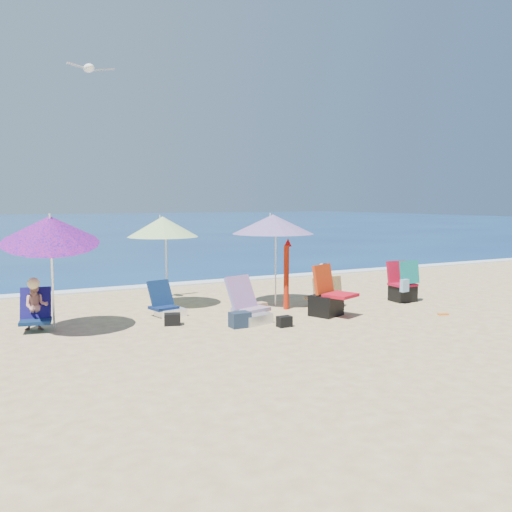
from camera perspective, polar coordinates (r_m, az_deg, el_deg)
name	(u,v)px	position (r m, az deg, el deg)	size (l,w,h in m)	color
ground	(298,323)	(9.73, 4.33, -6.90)	(120.00, 120.00, 0.00)	#D8BC84
sea	(32,225)	(53.33, -22.21, 2.98)	(120.00, 80.00, 0.12)	navy
foam	(192,283)	(14.24, -6.60, -2.80)	(120.00, 0.50, 0.04)	white
umbrella_turquoise	(273,224)	(11.04, 1.77, 3.31)	(1.97, 1.97, 1.89)	white
umbrella_striped	(163,227)	(10.97, -9.63, 3.00)	(1.58, 1.58, 1.85)	silver
umbrella_blue	(50,229)	(9.19, -20.55, 2.59)	(1.70, 1.75, 2.05)	white
furled_umbrella	(287,270)	(10.79, 3.19, -1.50)	(0.19, 0.17, 1.40)	#AC200C
chair_navy	(167,307)	(10.38, -9.24, -5.20)	(0.65, 0.69, 0.64)	#0C1C45
chair_rainbow	(249,310)	(9.75, -0.75, -5.61)	(0.79, 0.94, 0.78)	#E1544F
camp_chair_left	(327,300)	(10.32, 7.41, -4.59)	(0.83, 0.88, 0.95)	#B50C1D
camp_chair_right	(403,286)	(12.06, 15.00, -3.06)	(0.55, 0.60, 0.89)	maroon
person_center	(323,286)	(11.03, 6.99, -3.13)	(0.63, 0.58, 0.90)	tan
person_left	(36,306)	(9.77, -21.85, -4.84)	(0.57, 0.66, 0.89)	tan
bag_navy_a	(240,320)	(9.34, -1.69, -6.61)	(0.33, 0.24, 0.26)	#1A273A
bag_black_a	(172,319)	(9.61, -8.67, -6.50)	(0.33, 0.28, 0.20)	black
bag_tan	(260,308)	(10.46, 0.40, -5.41)	(0.28, 0.24, 0.21)	tan
bag_black_b	(284,321)	(9.39, 2.96, -6.79)	(0.24, 0.17, 0.18)	black
orange_item	(443,314)	(10.92, 18.82, -5.73)	(0.22, 0.15, 0.03)	orange
seagull	(89,68)	(11.10, -16.91, 18.13)	(0.88, 0.40, 0.15)	white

